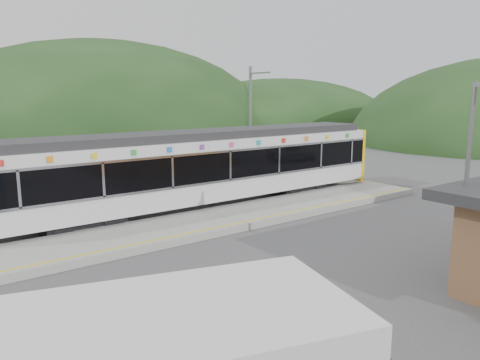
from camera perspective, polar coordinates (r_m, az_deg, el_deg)
ground at (r=16.96m, az=0.64°, el=-8.36°), size 120.00×120.00×0.00m
hills at (r=24.69m, az=4.52°, el=-2.35°), size 146.00×149.00×26.00m
platform at (r=19.51m, az=-5.32°, el=-5.40°), size 26.00×3.20×0.30m
yellow_line at (r=18.42m, az=-3.18°, el=-5.84°), size 26.00×0.10×0.01m
train at (r=22.44m, az=-4.44°, el=1.72°), size 20.44×3.01×3.74m
catenary_mast_east at (r=27.17m, az=1.31°, el=6.64°), size 0.18×1.80×7.00m
lamp_post at (r=14.16m, az=26.41°, el=1.22°), size 0.36×1.03×5.81m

